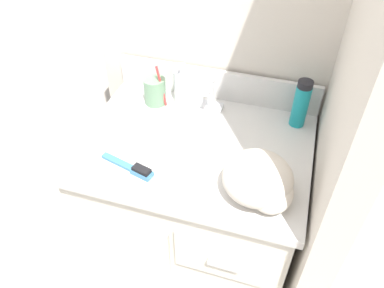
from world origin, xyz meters
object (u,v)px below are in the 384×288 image
toothbrush_cup (155,91)px  hairbrush (134,168)px  hand_towel (261,181)px  soap_dispenser (182,86)px  shaving_cream_can (301,104)px

toothbrush_cup → hairbrush: toothbrush_cup is taller
hand_towel → hairbrush: bearing=-176.8°
soap_dispenser → hand_towel: bearing=-46.4°
soap_dispenser → shaving_cream_can: bearing=-1.5°
toothbrush_cup → hand_towel: (0.44, -0.33, 0.00)m
hairbrush → soap_dispenser: bearing=100.8°
toothbrush_cup → shaving_cream_can: size_ratio=0.99×
toothbrush_cup → hand_towel: size_ratio=0.84×
toothbrush_cup → soap_dispenser: (0.09, 0.04, 0.02)m
shaving_cream_can → hand_towel: size_ratio=0.85×
hairbrush → toothbrush_cup: bearing=115.2°
toothbrush_cup → soap_dispenser: toothbrush_cup is taller
soap_dispenser → hairbrush: (-0.03, -0.39, -0.06)m
shaving_cream_can → hairbrush: bearing=-140.0°
soap_dispenser → shaving_cream_can: size_ratio=0.94×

